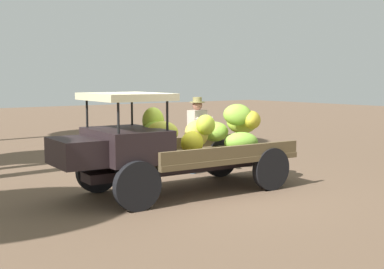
{
  "coord_description": "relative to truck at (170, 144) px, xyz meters",
  "views": [
    {
      "loc": [
        5.5,
        7.45,
        2.08
      ],
      "look_at": [
        -0.14,
        -0.05,
        1.05
      ],
      "focal_mm": 47.61,
      "sensor_mm": 36.0,
      "label": 1
    }
  ],
  "objects": [
    {
      "name": "ground_plane",
      "position": [
        -0.32,
        0.1,
        -0.91
      ],
      "size": [
        60.0,
        60.0,
        0.0
      ],
      "primitive_type": "plane",
      "color": "brown"
    },
    {
      "name": "truck",
      "position": [
        0.0,
        0.0,
        0.0
      ],
      "size": [
        4.54,
        1.98,
        1.84
      ],
      "rotation": [
        0.0,
        0.0,
        -0.07
      ],
      "color": "black",
      "rests_on": "ground"
    },
    {
      "name": "wooden_crate",
      "position": [
        -2.49,
        0.0,
        -0.68
      ],
      "size": [
        0.74,
        0.75,
        0.45
      ],
      "primitive_type": "cube",
      "rotation": [
        0.0,
        0.0,
        0.79
      ],
      "color": "olive",
      "rests_on": "ground"
    },
    {
      "name": "farmer",
      "position": [
        -1.63,
        -1.31,
        0.05
      ],
      "size": [
        0.52,
        0.48,
        1.68
      ],
      "rotation": [
        0.0,
        0.0,
        1.71
      ],
      "color": "#4A5F72",
      "rests_on": "ground"
    }
  ]
}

